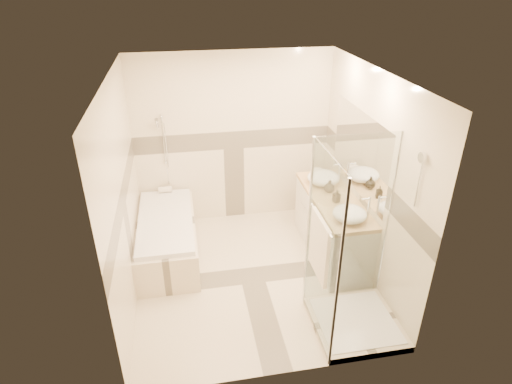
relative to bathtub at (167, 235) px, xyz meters
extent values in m
cube|color=beige|center=(1.02, -0.65, -0.31)|extent=(2.80, 3.00, 0.01)
cube|color=white|center=(1.02, -0.65, 2.20)|extent=(2.80, 3.00, 0.01)
cube|color=beige|center=(1.02, 0.85, 0.94)|extent=(2.80, 0.01, 2.50)
cube|color=beige|center=(1.02, -2.15, 0.94)|extent=(2.80, 0.01, 2.50)
cube|color=beige|center=(-0.38, -0.65, 0.94)|extent=(0.01, 3.00, 2.50)
cube|color=beige|center=(2.43, -0.65, 0.94)|extent=(0.01, 3.00, 2.50)
cube|color=white|center=(2.41, -0.35, 1.14)|extent=(0.01, 1.60, 1.00)
cylinder|color=silver|center=(0.05, 0.82, 1.04)|extent=(0.02, 0.02, 0.70)
cube|color=beige|center=(0.00, 0.00, -0.06)|extent=(0.75, 1.70, 0.50)
cube|color=white|center=(0.00, 0.00, 0.22)|extent=(0.69, 1.60, 0.06)
ellipsoid|color=white|center=(0.00, 0.00, 0.17)|extent=(0.56, 1.40, 0.16)
cube|color=silver|center=(2.15, -0.35, 0.09)|extent=(0.55, 1.60, 0.80)
cylinder|color=silver|center=(1.86, -0.75, 0.24)|extent=(0.01, 0.24, 0.01)
cylinder|color=silver|center=(1.86, 0.05, 0.24)|extent=(0.01, 0.24, 0.01)
cube|color=tan|center=(2.15, -0.35, 0.52)|extent=(0.57, 1.62, 0.05)
cube|color=beige|center=(1.97, -1.70, -0.27)|extent=(0.90, 0.90, 0.08)
cube|color=white|center=(1.97, -1.70, -0.22)|extent=(0.80, 0.80, 0.01)
cube|color=white|center=(1.53, -1.70, 0.73)|extent=(0.01, 0.90, 2.00)
cube|color=white|center=(1.97, -1.26, 0.73)|extent=(0.90, 0.01, 2.00)
cylinder|color=silver|center=(1.52, -2.15, 0.73)|extent=(0.03, 0.03, 2.00)
cylinder|color=silver|center=(1.52, -1.25, 0.73)|extent=(0.03, 0.03, 2.00)
cylinder|color=silver|center=(2.42, -1.25, 0.73)|extent=(0.03, 0.03, 2.00)
cylinder|color=silver|center=(2.38, -1.70, 1.64)|extent=(0.03, 0.10, 0.10)
cylinder|color=silver|center=(1.49, -1.70, 1.09)|extent=(0.02, 0.60, 0.02)
cube|color=white|center=(1.49, -1.70, 0.79)|extent=(0.04, 0.48, 0.62)
ellipsoid|color=white|center=(2.13, 0.05, 0.63)|extent=(0.43, 0.43, 0.17)
ellipsoid|color=white|center=(2.13, -0.90, 0.62)|extent=(0.40, 0.40, 0.16)
cylinder|color=silver|center=(2.35, 0.05, 0.68)|extent=(0.03, 0.03, 0.28)
cylinder|color=silver|center=(2.30, 0.05, 0.81)|extent=(0.10, 0.02, 0.02)
cylinder|color=silver|center=(2.35, -0.90, 0.68)|extent=(0.03, 0.03, 0.28)
cylinder|color=silver|center=(2.31, -0.90, 0.80)|extent=(0.10, 0.02, 0.02)
imported|color=black|center=(2.13, -0.46, 0.62)|extent=(0.09, 0.09, 0.16)
imported|color=black|center=(2.13, -0.19, 0.63)|extent=(0.17, 0.17, 0.17)
cube|color=white|center=(2.13, 0.32, 0.58)|extent=(0.17, 0.24, 0.07)
cylinder|color=white|center=(0.00, 0.74, 0.30)|extent=(0.19, 0.09, 0.09)
camera|label=1|loc=(0.31, -4.87, 3.14)|focal=30.00mm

